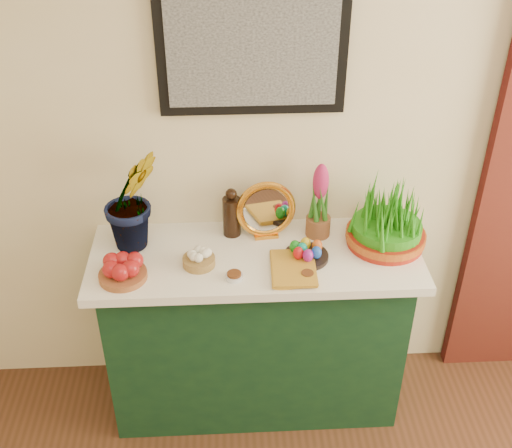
{
  "coord_description": "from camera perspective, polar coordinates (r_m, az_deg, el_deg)",
  "views": [
    {
      "loc": [
        -0.32,
        -0.18,
        2.51
      ],
      "look_at": [
        -0.21,
        1.95,
        1.07
      ],
      "focal_mm": 45.0,
      "sensor_mm": 36.0,
      "label": 1
    }
  ],
  "objects": [
    {
      "name": "hyacinth_pink",
      "position": [
        2.76,
        5.65,
        1.79
      ],
      "size": [
        0.11,
        0.11,
        0.35
      ],
      "color": "brown",
      "rests_on": "tablecloth"
    },
    {
      "name": "book",
      "position": [
        2.61,
        1.33,
        -3.98
      ],
      "size": [
        0.17,
        0.25,
        0.03
      ],
      "primitive_type": "imported",
      "rotation": [
        0.0,
        0.0,
        -0.03
      ],
      "color": "#BF8723",
      "rests_on": "tablecloth"
    },
    {
      "name": "spice_dish_right",
      "position": [
        2.59,
        4.59,
        -4.57
      ],
      "size": [
        0.06,
        0.06,
        0.03
      ],
      "color": "silver",
      "rests_on": "tablecloth"
    },
    {
      "name": "wheatgrass_sabzeh",
      "position": [
        2.76,
        11.63,
        0.39
      ],
      "size": [
        0.34,
        0.34,
        0.28
      ],
      "color": "#9C1D0F",
      "rests_on": "tablecloth"
    },
    {
      "name": "apple_bowl",
      "position": [
        2.61,
        -11.81,
        -4.02
      ],
      "size": [
        0.22,
        0.22,
        0.1
      ],
      "color": "brown",
      "rests_on": "tablecloth"
    },
    {
      "name": "spice_dish_left",
      "position": [
        2.57,
        -1.95,
        -4.64
      ],
      "size": [
        0.07,
        0.07,
        0.03
      ],
      "color": "silver",
      "rests_on": "tablecloth"
    },
    {
      "name": "egg_plate",
      "position": [
        2.68,
        4.48,
        -2.54
      ],
      "size": [
        0.25,
        0.25,
        0.08
      ],
      "color": "black",
      "rests_on": "tablecloth"
    },
    {
      "name": "tablecloth",
      "position": [
        2.73,
        -0.06,
        -2.9
      ],
      "size": [
        1.4,
        0.55,
        0.04
      ],
      "primitive_type": "cube",
      "color": "white",
      "rests_on": "sideboard"
    },
    {
      "name": "mirror",
      "position": [
        2.76,
        0.89,
        1.21
      ],
      "size": [
        0.27,
        0.09,
        0.26
      ],
      "color": "orange",
      "rests_on": "tablecloth"
    },
    {
      "name": "vinegar_cruet",
      "position": [
        2.78,
        -2.18,
        0.86
      ],
      "size": [
        0.08,
        0.08,
        0.23
      ],
      "color": "black",
      "rests_on": "tablecloth"
    },
    {
      "name": "hyacinth_green",
      "position": [
        2.66,
        -11.09,
        3.48
      ],
      "size": [
        0.38,
        0.36,
        0.59
      ],
      "primitive_type": "imported",
      "rotation": [
        0.0,
        0.0,
        0.48
      ],
      "color": "#2A6B1C",
      "rests_on": "tablecloth"
    },
    {
      "name": "garlic_basket",
      "position": [
        2.64,
        -5.11,
        -3.09
      ],
      "size": [
        0.14,
        0.14,
        0.08
      ],
      "color": "#A58142",
      "rests_on": "tablecloth"
    },
    {
      "name": "sideboard",
      "position": [
        3.02,
        -0.05,
        -9.67
      ],
      "size": [
        1.3,
        0.45,
        0.85
      ],
      "primitive_type": "cube",
      "color": "#14391B",
      "rests_on": "ground"
    }
  ]
}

